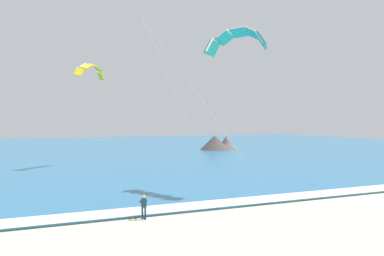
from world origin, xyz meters
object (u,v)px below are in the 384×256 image
(surfboard, at_px, (144,219))
(kite_distant, at_px, (91,70))
(kite_primary, at_px, (237,39))
(kitesurfer, at_px, (144,206))

(surfboard, height_order, kite_distant, kite_distant)
(surfboard, distance_m, kite_primary, 18.49)
(kitesurfer, relative_size, kite_distant, 0.35)
(kite_primary, bearing_deg, kite_distant, 115.68)
(kite_distant, bearing_deg, surfboard, -88.88)
(kitesurfer, distance_m, kite_primary, 17.79)
(surfboard, relative_size, kitesurfer, 0.84)
(surfboard, relative_size, kite_primary, 0.10)
(kitesurfer, bearing_deg, kite_distant, 91.13)
(kitesurfer, bearing_deg, kite_primary, 29.51)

